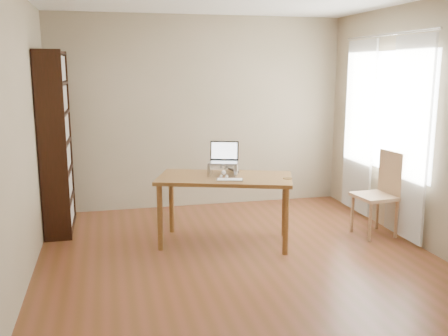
# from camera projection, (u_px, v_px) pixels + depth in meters

# --- Properties ---
(room) EXTENTS (4.04, 4.54, 2.64)m
(room) POSITION_uv_depth(u_px,v_px,m) (247.00, 133.00, 4.70)
(room) COLOR brown
(room) RESTS_ON ground
(bookshelf) EXTENTS (0.30, 0.90, 2.10)m
(bookshelf) POSITION_uv_depth(u_px,v_px,m) (56.00, 143.00, 5.80)
(bookshelf) COLOR black
(bookshelf) RESTS_ON ground
(curtains) EXTENTS (0.03, 1.90, 2.25)m
(curtains) POSITION_uv_depth(u_px,v_px,m) (382.00, 131.00, 5.91)
(curtains) COLOR white
(curtains) RESTS_ON ground
(desk) EXTENTS (1.59, 1.15, 0.75)m
(desk) POSITION_uv_depth(u_px,v_px,m) (225.00, 185.00, 5.42)
(desk) COLOR brown
(desk) RESTS_ON ground
(laptop_stand) EXTENTS (0.32, 0.25, 0.13)m
(laptop_stand) POSITION_uv_depth(u_px,v_px,m) (223.00, 168.00, 5.46)
(laptop_stand) COLOR silver
(laptop_stand) RESTS_ON desk
(laptop) EXTENTS (0.37, 0.36, 0.22)m
(laptop) POSITION_uv_depth(u_px,v_px,m) (222.00, 157.00, 5.49)
(laptop) COLOR silver
(laptop) RESTS_ON laptop_stand
(keyboard) EXTENTS (0.30, 0.19, 0.02)m
(keyboard) POSITION_uv_depth(u_px,v_px,m) (230.00, 180.00, 5.19)
(keyboard) COLOR silver
(keyboard) RESTS_ON desk
(coaster) EXTENTS (0.10, 0.10, 0.01)m
(coaster) POSITION_uv_depth(u_px,v_px,m) (288.00, 178.00, 5.30)
(coaster) COLOR brown
(coaster) RESTS_ON desk
(cat) EXTENTS (0.24, 0.48, 0.15)m
(cat) POSITION_uv_depth(u_px,v_px,m) (224.00, 169.00, 5.49)
(cat) COLOR #474038
(cat) RESTS_ON desk
(chair) EXTENTS (0.47, 0.47, 0.97)m
(chair) POSITION_uv_depth(u_px,v_px,m) (381.00, 190.00, 5.71)
(chair) COLOR tan
(chair) RESTS_ON ground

